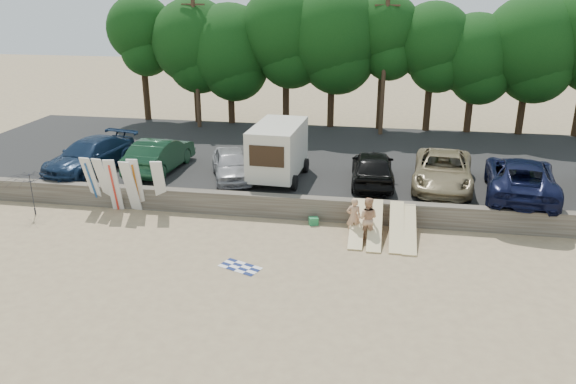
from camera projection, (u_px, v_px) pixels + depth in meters
name	position (u px, v px, depth m)	size (l,w,h in m)	color
ground	(320.00, 250.00, 21.47)	(120.00, 120.00, 0.00)	tan
seawall	(328.00, 209.00, 24.08)	(44.00, 0.50, 1.00)	#6B6356
parking_lot	(342.00, 162.00, 31.08)	(44.00, 14.50, 0.70)	#282828
treeline	(360.00, 39.00, 35.52)	(33.56, 6.37, 9.38)	#382616
utility_poles	(385.00, 58.00, 34.13)	(25.80, 0.26, 9.00)	#473321
box_trailer	(278.00, 149.00, 26.79)	(2.60, 4.36, 2.70)	beige
car_0	(90.00, 156.00, 28.19)	(2.27, 5.58, 1.62)	#12233F
car_1	(160.00, 155.00, 28.32)	(1.76, 5.04, 1.66)	#133620
car_2	(231.00, 164.00, 27.11)	(1.72, 4.27, 1.46)	#9D9CA1
car_3	(373.00, 167.00, 26.32)	(1.94, 4.83, 1.65)	black
car_4	(443.00, 170.00, 26.00)	(2.62, 5.68, 1.58)	#8E7D5A
car_5	(521.00, 177.00, 24.78)	(2.87, 6.23, 1.73)	black
surfboard_upright_0	(92.00, 182.00, 25.12)	(0.50, 0.06, 2.60)	silver
surfboard_upright_1	(105.00, 183.00, 25.02)	(0.50, 0.06, 2.60)	silver
surfboard_upright_2	(114.00, 185.00, 24.72)	(0.50, 0.06, 2.60)	silver
surfboard_upright_3	(131.00, 186.00, 24.62)	(0.50, 0.06, 2.60)	silver
surfboard_upright_4	(136.00, 185.00, 24.75)	(0.50, 0.06, 2.60)	silver
surfboard_upright_5	(160.00, 186.00, 24.68)	(0.50, 0.06, 2.60)	silver
surfboard_low_0	(357.00, 223.00, 22.52)	(0.56, 3.00, 0.07)	beige
surfboard_low_1	(375.00, 225.00, 22.28)	(0.56, 3.00, 0.07)	beige
surfboard_low_2	(397.00, 227.00, 22.19)	(0.56, 3.00, 0.07)	beige
surfboard_low_3	(409.00, 229.00, 22.09)	(0.56, 3.00, 0.07)	beige
beachgoer_a	(354.00, 217.00, 22.43)	(0.59, 0.39, 1.62)	tan
beachgoer_b	(367.00, 218.00, 22.12)	(0.86, 0.67, 1.76)	tan
cooler	(314.00, 221.00, 23.73)	(0.38, 0.30, 0.32)	#248649
gear_bag	(376.00, 226.00, 23.33)	(0.30, 0.25, 0.22)	orange
beach_towel	(240.00, 267.00, 20.13)	(1.50, 1.50, 0.00)	white
beach_umbrella	(31.00, 194.00, 24.47)	(2.17, 2.21, 1.99)	black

